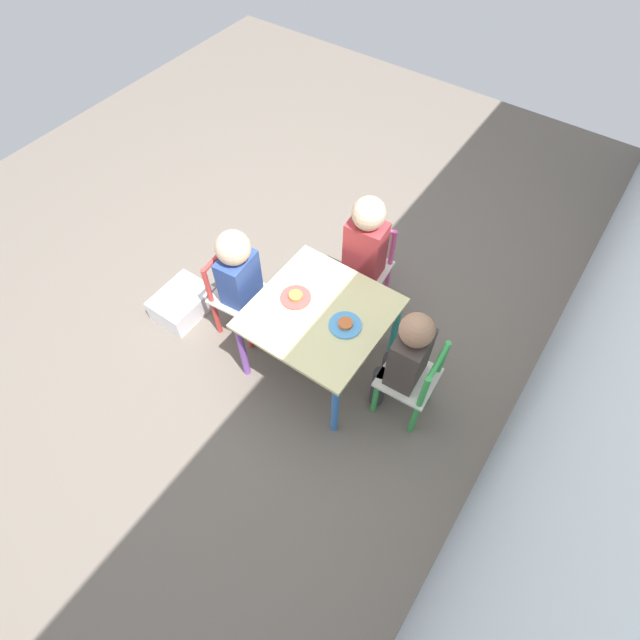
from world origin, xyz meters
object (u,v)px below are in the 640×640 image
chair_pink (366,269)px  child_front (241,277)px  chair_green (412,381)px  plate_front (296,297)px  storage_bin (182,303)px  kids_table (320,319)px  chair_red (237,296)px  child_left (364,248)px  plate_back (345,325)px  child_back (405,356)px

chair_pink → child_front: bearing=-131.1°
chair_green → plate_front: 0.69m
chair_green → plate_front: bearing=-90.7°
child_front → storage_bin: 0.57m
child_front → plate_front: size_ratio=4.89×
kids_table → chair_red: bearing=-84.5°
child_front → plate_front: bearing=-87.5°
plate_front → storage_bin: size_ratio=0.47×
chair_red → plate_front: bearing=-87.9°
chair_green → plate_front: (0.03, -0.66, 0.20)m
kids_table → child_left: 0.46m
plate_front → chair_green: bearing=92.5°
chair_red → chair_pink: (-0.56, 0.47, 0.00)m
chair_red → chair_green: same height
child_left → kids_table: bearing=-90.0°
chair_red → plate_back: chair_red is taller
chair_green → child_back: (0.00, -0.06, 0.18)m
chair_red → chair_green: 1.03m
chair_pink → child_left: (0.06, 0.00, 0.22)m
kids_table → storage_bin: size_ratio=1.97×
child_left → plate_back: 0.49m
child_front → plate_back: child_front is taller
kids_table → chair_pink: bearing=-175.3°
kids_table → child_back: bearing=93.2°
child_front → storage_bin: bearing=102.1°
child_left → storage_bin: size_ratio=2.46×
kids_table → chair_red: chair_red is taller
chair_pink → plate_front: bearing=-105.9°
chair_pink → plate_back: bearing=-74.8°
chair_green → plate_back: bearing=-88.8°
chair_red → storage_bin: chair_red is taller
plate_back → storage_bin: bearing=-80.3°
chair_red → storage_bin: size_ratio=1.65×
chair_red → child_back: (-0.08, 0.97, 0.18)m
child_back → plate_front: size_ratio=4.88×
chair_red → chair_pink: bearing=-45.4°
child_left → plate_front: 0.47m
plate_front → plate_back: (0.00, 0.29, -0.00)m
plate_back → storage_bin: (0.17, -1.00, -0.40)m
chair_red → child_front: child_front is taller
child_left → storage_bin: child_left is taller
chair_red → child_front: bearing=-90.0°
kids_table → plate_back: bearing=90.0°
kids_table → child_left: child_left is taller
chair_red → plate_back: 0.69m
chair_green → child_front: size_ratio=0.72×
chair_green → plate_front: size_ratio=3.50×
child_front → chair_pink: bearing=-41.9°
chair_pink → storage_bin: bearing=-144.6°
chair_pink → child_left: 0.23m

